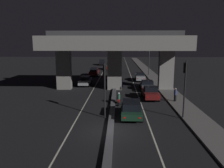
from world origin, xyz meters
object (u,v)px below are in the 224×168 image
car_dark_red_second (150,93)px  car_silver_fourth (140,77)px  motorcycle_red_filtering_near (119,99)px  car_grey_third (147,85)px  car_silver_lead_oncoming (85,81)px  traffic_light_right_of_median (185,80)px  motorcycle_blue_filtering_mid (121,85)px  street_lamp (147,55)px  traffic_light_left_of_median (105,81)px  car_dark_green_lead (131,109)px  car_dark_red_second_oncoming (94,72)px  car_dark_red_third_oncoming (110,66)px  car_black_fourth_oncoming (102,62)px  pedestrian_on_sidewalk (175,95)px

car_dark_red_second → car_silver_fourth: car_dark_red_second is taller
car_dark_red_second → motorcycle_red_filtering_near: size_ratio=2.39×
motorcycle_red_filtering_near → car_silver_fourth: bearing=-9.1°
car_grey_third → car_silver_lead_oncoming: car_silver_lead_oncoming is taller
traffic_light_right_of_median → motorcycle_blue_filtering_mid: traffic_light_right_of_median is taller
traffic_light_right_of_median → street_lamp: size_ratio=0.71×
traffic_light_left_of_median → car_silver_lead_oncoming: size_ratio=1.13×
traffic_light_right_of_median → street_lamp: (0.10, 28.28, 0.89)m
car_dark_green_lead → motorcycle_red_filtering_near: bearing=16.8°
traffic_light_left_of_median → motorcycle_blue_filtering_mid: (1.63, 13.47, -2.92)m
car_dark_red_second → car_dark_red_second_oncoming: bearing=24.4°
car_dark_red_second_oncoming → car_grey_third: bearing=35.9°
car_dark_red_second → car_dark_red_third_oncoming: car_dark_red_third_oncoming is taller
street_lamp → car_silver_lead_oncoming: street_lamp is taller
car_dark_red_second_oncoming → motorcycle_blue_filtering_mid: car_dark_red_second_oncoming is taller
car_dark_red_second → motorcycle_red_filtering_near: car_dark_red_second is taller
car_silver_lead_oncoming → car_dark_red_third_oncoming: car_dark_red_third_oncoming is taller
car_grey_third → car_black_fourth_oncoming: size_ratio=1.01×
car_silver_fourth → car_silver_lead_oncoming: size_ratio=0.94×
street_lamp → car_dark_red_third_oncoming: size_ratio=1.78×
car_dark_red_second → car_dark_red_third_oncoming: (-6.47, 31.85, 0.20)m
motorcycle_red_filtering_near → motorcycle_blue_filtering_mid: 8.91m
traffic_light_left_of_median → pedestrian_on_sidewalk: size_ratio=3.21×
car_dark_red_second → car_dark_red_third_oncoming: bearing=10.9°
traffic_light_left_of_median → motorcycle_red_filtering_near: 5.59m
car_grey_third → motorcycle_red_filtering_near: size_ratio=2.66×
car_silver_fourth → car_dark_green_lead: bearing=174.2°
motorcycle_red_filtering_near → street_lamp: bearing=-10.1°
car_black_fourth_oncoming → car_dark_red_second: bearing=9.5°
street_lamp → car_black_fourth_oncoming: bearing=116.1°
car_dark_red_second → pedestrian_on_sidewalk: pedestrian_on_sidewalk is taller
pedestrian_on_sidewalk → car_dark_red_second: bearing=150.2°
car_dark_red_second_oncoming → pedestrian_on_sidewalk: 25.19m
car_silver_lead_oncoming → car_dark_green_lead: bearing=23.9°
traffic_light_left_of_median → motorcycle_blue_filtering_mid: 13.88m
street_lamp → car_dark_red_second_oncoming: (-11.65, -0.49, -3.71)m
street_lamp → traffic_light_right_of_median: bearing=-90.2°
car_dark_red_second → car_dark_red_second_oncoming: 22.52m
car_silver_fourth → street_lamp: bearing=-15.2°
car_dark_red_second → car_grey_third: (0.32, 5.63, -0.08)m
car_dark_green_lead → car_silver_lead_oncoming: (-6.92, 16.29, -0.03)m
car_dark_green_lead → car_black_fourth_oncoming: size_ratio=0.89×
car_silver_fourth → car_dark_red_second_oncoming: 11.46m
car_dark_green_lead → street_lamp: bearing=-8.7°
car_dark_red_second → car_dark_green_lead: bearing=158.0°
car_dark_red_second → car_silver_fourth: (0.06, 14.11, -0.05)m
street_lamp → car_dark_red_second: bearing=-95.9°
motorcycle_red_filtering_near → traffic_light_right_of_median: bearing=-122.4°
pedestrian_on_sidewalk → motorcycle_blue_filtering_mid: bearing=130.3°
street_lamp → car_dark_red_second_oncoming: street_lamp is taller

